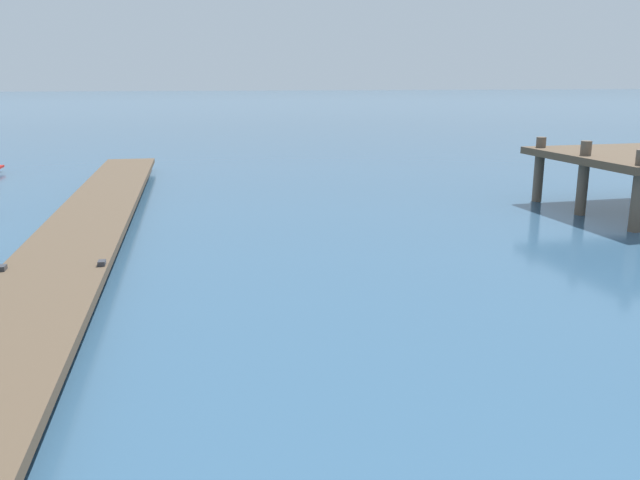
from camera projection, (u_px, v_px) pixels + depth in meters
name	position (u px, v px, depth m)	size (l,w,h in m)	color
floating_dock	(91.00, 218.00, 15.38)	(2.29, 22.84, 0.53)	brown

